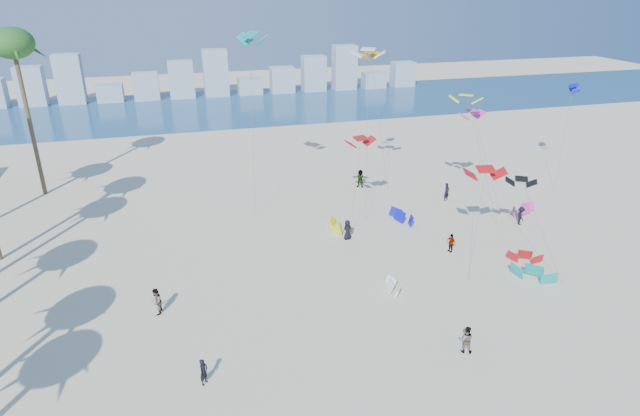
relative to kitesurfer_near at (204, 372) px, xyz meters
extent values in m
plane|color=navy|center=(6.51, 67.21, -0.78)|extent=(220.00, 220.00, 0.00)
imported|color=black|center=(0.00, 0.00, 0.00)|extent=(0.65, 0.68, 1.57)
imported|color=gray|center=(14.79, -1.33, 0.07)|extent=(1.03, 0.95, 1.71)
imported|color=black|center=(12.74, 14.33, 0.07)|extent=(0.93, 0.71, 1.70)
imported|color=gray|center=(19.96, 10.07, -0.01)|extent=(0.66, 0.98, 1.55)
imported|color=black|center=(28.33, 13.01, 0.04)|extent=(0.89, 1.20, 1.65)
imported|color=gray|center=(17.79, 25.47, 0.16)|extent=(1.83, 1.22, 1.89)
imported|color=black|center=(24.73, 19.80, 0.11)|extent=(0.77, 0.66, 1.78)
imported|color=gray|center=(-2.46, 7.39, 0.13)|extent=(0.84, 1.00, 1.83)
cylinder|color=#595959|center=(13.99, 16.19, 3.10)|extent=(1.43, 2.05, 7.77)
cylinder|color=#595959|center=(25.35, 15.47, 4.62)|extent=(2.12, 3.96, 10.81)
cylinder|color=#595959|center=(27.28, 17.61, 3.66)|extent=(2.29, 3.01, 8.90)
cylinder|color=#595959|center=(6.43, 22.27, 7.02)|extent=(0.90, 3.11, 15.61)
cylinder|color=#595959|center=(19.30, 24.59, 6.02)|extent=(1.70, 2.17, 13.61)
cylinder|color=#595959|center=(25.05, 6.28, 2.22)|extent=(0.44, 5.79, 6.01)
cylinder|color=#595959|center=(16.20, 19.72, 6.40)|extent=(1.22, 4.08, 14.37)
cylinder|color=#595959|center=(37.93, 20.63, 4.24)|extent=(2.71, 3.15, 10.05)
cylinder|color=#595959|center=(20.34, 7.41, 2.79)|extent=(2.43, 3.25, 7.15)
cylinder|color=brown|center=(-13.52, 32.21, 6.54)|extent=(0.40, 0.40, 14.65)
ellipsoid|color=#23581F|center=(-13.52, 32.21, 13.86)|extent=(3.80, 3.80, 2.85)
cube|color=#9EADBF|center=(-23.09, 77.21, 2.52)|extent=(4.40, 3.00, 6.60)
cube|color=#9EADBF|center=(-16.89, 77.21, 3.42)|extent=(4.40, 3.00, 8.40)
cube|color=#9EADBF|center=(-10.69, 77.21, 0.72)|extent=(4.40, 3.00, 3.00)
cube|color=#9EADBF|center=(-4.49, 77.21, 1.62)|extent=(4.40, 3.00, 4.80)
cube|color=#9EADBF|center=(1.71, 77.21, 2.52)|extent=(4.40, 3.00, 6.60)
cube|color=#9EADBF|center=(7.91, 77.21, 3.42)|extent=(4.40, 3.00, 8.40)
cube|color=#9EADBF|center=(14.11, 77.21, 0.72)|extent=(4.40, 3.00, 3.00)
cube|color=#9EADBF|center=(20.31, 77.21, 1.62)|extent=(4.40, 3.00, 4.80)
cube|color=#9EADBF|center=(26.51, 77.21, 2.52)|extent=(4.40, 3.00, 6.60)
cube|color=#9EADBF|center=(32.71, 77.21, 3.42)|extent=(4.40, 3.00, 8.40)
cube|color=#9EADBF|center=(38.91, 77.21, 0.72)|extent=(4.40, 3.00, 3.00)
cube|color=#9EADBF|center=(45.11, 77.21, 1.62)|extent=(4.40, 3.00, 4.80)
camera|label=1|loc=(-0.01, -23.19, 19.13)|focal=29.76mm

